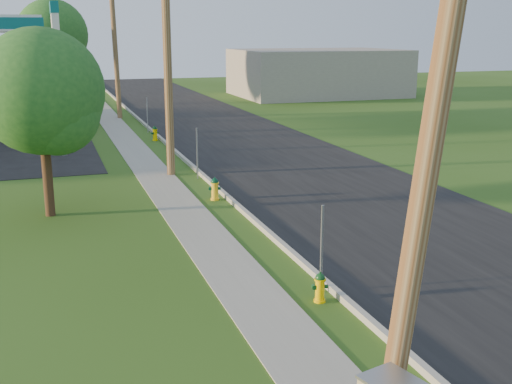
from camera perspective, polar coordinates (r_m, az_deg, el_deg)
road at (r=21.14m, az=9.92°, el=-1.45°), size 8.00×120.00×0.02m
curb at (r=19.60m, az=-0.45°, el=-2.28°), size 0.15×120.00×0.15m
sidewalk at (r=19.18m, az=-5.44°, el=-2.91°), size 1.50×120.00×0.03m
utility_pole_near at (r=8.36m, az=15.84°, el=7.98°), size 1.40×0.32×9.48m
utility_pole_mid at (r=25.33m, az=-7.90°, el=12.52°), size 1.40×0.32×9.80m
utility_pole_far at (r=43.15m, az=-12.43°, el=12.76°), size 1.40×0.32×9.50m
sign_post_near at (r=14.07m, az=5.87°, el=-5.10°), size 0.05×0.04×2.00m
sign_post_mid at (r=24.95m, az=-5.25°, el=3.43°), size 0.05×0.04×2.00m
sign_post_far at (r=36.80m, az=-9.63°, el=6.75°), size 0.05×0.04×2.00m
price_pylon at (r=30.40m, az=-17.36°, el=13.18°), size 0.34×2.04×6.85m
distant_building at (r=57.90m, az=5.49°, el=10.52°), size 14.00×10.00×4.00m
tree_verge at (r=20.35m, az=-18.29°, el=8.05°), size 3.80×3.80×5.76m
tree_lot at (r=51.31m, az=-17.54°, el=12.96°), size 5.24×5.24×7.94m
hydrant_near at (r=13.83m, az=5.70°, el=-8.42°), size 0.35×0.31×0.68m
hydrant_mid at (r=21.86m, az=-3.69°, el=0.28°), size 0.41×0.37×0.80m
hydrant_far at (r=34.16m, az=-8.97°, el=5.17°), size 0.41×0.36×0.79m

